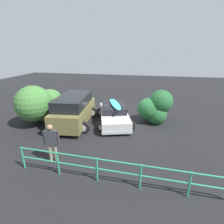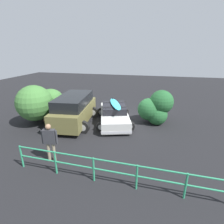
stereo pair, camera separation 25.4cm
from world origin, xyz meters
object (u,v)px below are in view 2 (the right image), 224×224
Objects in this scene: sedan_car at (114,114)px; bush_near_left at (156,108)px; bush_near_right at (39,104)px; person_bystander at (50,139)px; suv_car at (74,109)px.

bush_near_left is at bearing -167.81° from sedan_car.
bush_near_right is (7.43, 1.53, 0.25)m from bush_near_left.
person_bystander is at bearing 70.46° from sedan_car.
bush_near_right is (4.79, 0.96, 0.68)m from sedan_car.
person_bystander is 4.91m from bush_near_right.
suv_car is 1.33× the size of bush_near_right.
person_bystander is at bearing 129.28° from bush_near_right.
suv_car reaches higher than person_bystander.
suv_car is at bearing -79.45° from person_bystander.
suv_car is 2.61× the size of person_bystander.
person_bystander reaches higher than sedan_car.
bush_near_right is at bearing 11.35° from sedan_car.
sedan_car is at bearing 12.19° from bush_near_left.
suv_car is at bearing 14.42° from bush_near_left.
bush_near_left is 7.59m from bush_near_right.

